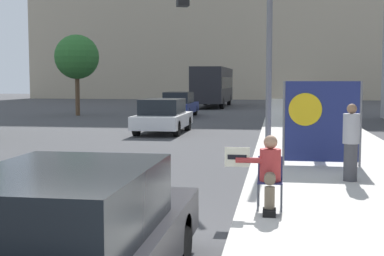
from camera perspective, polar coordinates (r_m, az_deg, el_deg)
ground_plane at (r=7.20m, az=-11.60°, el=-12.83°), size 160.00×160.00×0.00m
sidewalk_curb at (r=21.57m, az=13.06°, el=-0.76°), size 4.34×90.00×0.13m
seated_protester at (r=8.65m, az=8.19°, el=-4.51°), size 0.93×0.77×1.20m
jogger_on_sidewalk at (r=11.50m, az=16.60°, el=-1.45°), size 0.34×0.34×1.60m
pedestrian_behind at (r=14.19m, az=13.48°, el=-0.16°), size 0.34×0.34×1.61m
protest_banner at (r=13.36m, az=13.61°, el=0.68°), size 1.88×0.06×2.06m
traffic_light_pole at (r=14.67m, az=4.70°, el=10.53°), size 2.52×2.29×5.15m
parked_car_curbside at (r=5.24m, az=-13.16°, el=-11.65°), size 1.83×4.42×1.40m
car_on_road_nearest at (r=22.52m, az=-3.11°, el=1.28°), size 1.87×4.26×1.45m
car_on_road_midblock at (r=32.83m, az=-1.39°, el=2.52°), size 1.77×4.62×1.53m
city_bus_on_road at (r=45.63m, az=2.26°, el=4.66°), size 2.49×10.35×3.30m
street_tree_midblock at (r=34.82m, az=-12.19°, el=7.39°), size 2.81×2.81×5.12m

